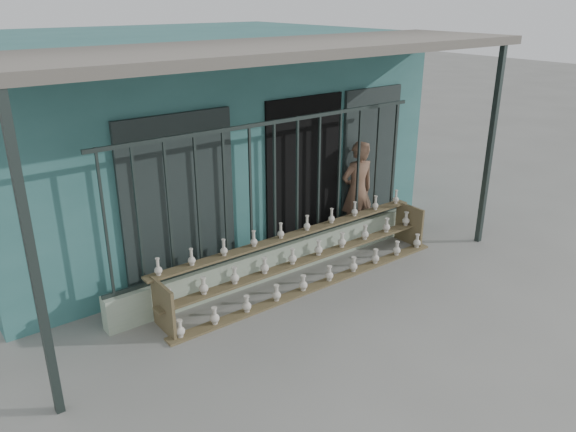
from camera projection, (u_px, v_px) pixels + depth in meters
ground at (335, 312)px, 7.14m from camera, size 60.00×60.00×0.00m
workshop_building at (175, 128)px, 9.68m from camera, size 7.40×6.60×3.21m
parapet_wall at (275, 260)px, 8.02m from camera, size 5.00×0.20×0.45m
security_fence at (275, 186)px, 7.61m from camera, size 5.00×0.04×1.80m
shelf_rack at (306, 258)px, 7.80m from camera, size 4.50×0.68×0.85m
elderly_woman at (357, 191)px, 9.04m from camera, size 0.64×0.47×1.64m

